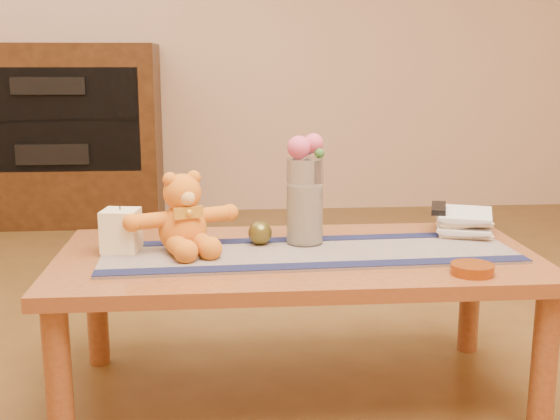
{
  "coord_description": "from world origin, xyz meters",
  "views": [
    {
      "loc": [
        -0.22,
        -2.01,
        1.01
      ],
      "look_at": [
        -0.05,
        0.0,
        0.58
      ],
      "focal_mm": 45.6,
      "sensor_mm": 36.0,
      "label": 1
    }
  ],
  "objects": [
    {
      "name": "stereo_upper",
      "position": [
        -1.2,
        2.35,
        0.86
      ],
      "size": [
        0.42,
        0.28,
        0.1
      ],
      "primitive_type": "cube",
      "color": "black",
      "rests_on": "media_cabinet"
    },
    {
      "name": "runner_border_near",
      "position": [
        0.04,
        -0.16,
        0.46
      ],
      "size": [
        1.2,
        0.11,
        0.0
      ],
      "primitive_type": "cube",
      "rotation": [
        0.0,
        0.0,
        0.04
      ],
      "color": "#121738",
      "rests_on": "persian_runner"
    },
    {
      "name": "bronze_ball",
      "position": [
        -0.1,
        0.08,
        0.49
      ],
      "size": [
        0.09,
        0.09,
        0.07
      ],
      "primitive_type": "sphere",
      "rotation": [
        0.0,
        0.0,
        -0.38
      ],
      "color": "brown",
      "rests_on": "persian_runner"
    },
    {
      "name": "potpourri_fill",
      "position": [
        0.03,
        0.08,
        0.55
      ],
      "size": [
        0.09,
        0.09,
        0.18
      ],
      "primitive_type": "cylinder",
      "color": "beige",
      "rests_on": "glass_vase"
    },
    {
      "name": "wall_back",
      "position": [
        0.0,
        2.75,
        1.35
      ],
      "size": [
        5.5,
        0.0,
        5.5
      ],
      "primitive_type": "plane",
      "rotation": [
        1.57,
        0.0,
        0.0
      ],
      "color": "tan",
      "rests_on": "floor"
    },
    {
      "name": "table_leg_bl",
      "position": [
        -0.64,
        0.29,
        0.21
      ],
      "size": [
        0.07,
        0.07,
        0.41
      ],
      "primitive_type": "cylinder",
      "color": "brown",
      "rests_on": "floor"
    },
    {
      "name": "blue_flower_side",
      "position": [
        0.0,
        0.1,
        0.74
      ],
      "size": [
        0.04,
        0.04,
        0.04
      ],
      "primitive_type": "sphere",
      "color": "#4C4FA6",
      "rests_on": "glass_vase"
    },
    {
      "name": "rose_left",
      "position": [
        0.01,
        0.07,
        0.75
      ],
      "size": [
        0.07,
        0.07,
        0.07
      ],
      "primitive_type": "sphere",
      "color": "#D74B71",
      "rests_on": "glass_vase"
    },
    {
      "name": "tv_remote",
      "position": [
        0.48,
        0.19,
        0.54
      ],
      "size": [
        0.09,
        0.17,
        0.02
      ],
      "primitive_type": "cube",
      "rotation": [
        0.0,
        0.0,
        -0.3
      ],
      "color": "black",
      "rests_on": "book_top"
    },
    {
      "name": "blue_flower_back",
      "position": [
        0.04,
        0.12,
        0.75
      ],
      "size": [
        0.04,
        0.04,
        0.04
      ],
      "primitive_type": "sphere",
      "color": "#4C4FA6",
      "rests_on": "glass_vase"
    },
    {
      "name": "teddy_bear",
      "position": [
        -0.33,
        0.04,
        0.57
      ],
      "size": [
        0.4,
        0.37,
        0.22
      ],
      "primitive_type": null,
      "rotation": [
        0.0,
        0.0,
        0.38
      ],
      "color": "orange",
      "rests_on": "persian_runner"
    },
    {
      "name": "book_bottom",
      "position": [
        0.49,
        0.2,
        0.46
      ],
      "size": [
        0.22,
        0.26,
        0.02
      ],
      "primitive_type": "imported",
      "rotation": [
        0.0,
        0.0,
        -0.25
      ],
      "color": "#F5DFBD",
      "rests_on": "coffee_table_top"
    },
    {
      "name": "candle_wick",
      "position": [
        -0.51,
        0.04,
        0.59
      ],
      "size": [
        0.0,
        0.0,
        0.01
      ],
      "primitive_type": "cylinder",
      "rotation": [
        0.0,
        0.0,
        -0.15
      ],
      "color": "black",
      "rests_on": "pillar_candle"
    },
    {
      "name": "table_leg_fr",
      "position": [
        0.64,
        -0.29,
        0.21
      ],
      "size": [
        0.07,
        0.07,
        0.41
      ],
      "primitive_type": "cylinder",
      "color": "brown",
      "rests_on": "floor"
    },
    {
      "name": "pillar_candle",
      "position": [
        -0.51,
        0.04,
        0.52
      ],
      "size": [
        0.12,
        0.12,
        0.12
      ],
      "primitive_type": "cube",
      "rotation": [
        0.0,
        0.0,
        -0.15
      ],
      "color": "#FFF0BB",
      "rests_on": "persian_runner"
    },
    {
      "name": "book_top",
      "position": [
        0.49,
        0.2,
        0.52
      ],
      "size": [
        0.23,
        0.27,
        0.02
      ],
      "primitive_type": "imported",
      "rotation": [
        0.0,
        0.0,
        -0.36
      ],
      "color": "#F5DFBD",
      "rests_on": "book_upper"
    },
    {
      "name": "persian_runner",
      "position": [
        0.04,
        -0.02,
        0.45
      ],
      "size": [
        1.21,
        0.4,
        0.01
      ],
      "primitive_type": "cube",
      "rotation": [
        0.0,
        0.0,
        0.04
      ],
      "color": "#1E1947",
      "rests_on": "coffee_table_top"
    },
    {
      "name": "book_upper",
      "position": [
        0.48,
        0.21,
        0.5
      ],
      "size": [
        0.21,
        0.25,
        0.02
      ],
      "primitive_type": "imported",
      "rotation": [
        0.0,
        0.0,
        -0.2
      ],
      "color": "#F5DFBD",
      "rests_on": "book_lower"
    },
    {
      "name": "coffee_table_top",
      "position": [
        0.0,
        0.0,
        0.43
      ],
      "size": [
        1.4,
        0.7,
        0.04
      ],
      "primitive_type": "cube",
      "color": "brown",
      "rests_on": "floor"
    },
    {
      "name": "cabinet_cavity",
      "position": [
        -1.2,
        2.25,
        0.66
      ],
      "size": [
        1.02,
        0.03,
        0.61
      ],
      "primitive_type": "cube",
      "color": "black",
      "rests_on": "media_cabinet"
    },
    {
      "name": "amber_dish",
      "position": [
        0.44,
        -0.25,
        0.46
      ],
      "size": [
        0.14,
        0.14,
        0.03
      ],
      "primitive_type": "cylinder",
      "rotation": [
        0.0,
        0.0,
        0.3
      ],
      "color": "#BF5914",
      "rests_on": "coffee_table_top"
    },
    {
      "name": "table_leg_fl",
      "position": [
        -0.64,
        -0.29,
        0.21
      ],
      "size": [
        0.07,
        0.07,
        0.41
      ],
      "primitive_type": "cylinder",
      "color": "brown",
      "rests_on": "floor"
    },
    {
      "name": "runner_border_far",
      "position": [
        0.03,
        0.13,
        0.46
      ],
      "size": [
        1.2,
        0.11,
        0.0
      ],
      "primitive_type": "cube",
      "rotation": [
        0.0,
        0.0,
        0.04
      ],
      "color": "#121738",
      "rests_on": "persian_runner"
    },
    {
      "name": "cabinet_shelf",
      "position": [
        -1.2,
        2.33,
        0.66
      ],
      "size": [
        1.02,
        0.2,
        0.02
      ],
      "primitive_type": "cube",
      "color": "black",
      "rests_on": "media_cabinet"
    },
    {
      "name": "book_lower",
      "position": [
        0.49,
        0.2,
        0.48
      ],
      "size": [
        0.24,
        0.27,
        0.02
      ],
      "primitive_type": "imported",
      "rotation": [
        0.0,
        0.0,
        -0.39
      ],
      "color": "#F5DFBD",
      "rests_on": "book_bottom"
    },
    {
      "name": "table_leg_br",
      "position": [
        0.64,
        0.29,
        0.21
      ],
      "size": [
        0.07,
        0.07,
        0.41
      ],
      "primitive_type": "cylinder",
      "color": "brown",
      "rests_on": "floor"
    },
    {
      "name": "stereo_lower",
      "position": [
        -1.2,
        2.35,
        0.46
      ],
      "size": [
        0.42,
        0.28,
        0.12
      ],
      "primitive_type": "cube",
      "color": "black",
      "rests_on": "media_cabinet"
    },
    {
      "name": "floor",
      "position": [
        0.0,
        0.0,
        0.0
      ],
      "size": [
        5.5,
        5.5,
        0.0
      ],
      "primitive_type": "plane",
      "color": "#563A18",
      "rests_on": "ground"
    },
    {
      "name": "rose_right",
      "position": [
        0.06,
        0.09,
        0.76
      ],
      "size": [
        0.06,
        0.06,
        0.06
      ],
      "primitive_type": "sphere",
      "color": "#D74B71",
      "rests_on": "glass_vase"
    },
    {
      "name": "leaf_sprig",
      "position": [
        0.07,
        0.06,
        0.74
      ],
      "size": [
        0.03,
        0.03,
        0.03
      ],
      "primitive_type": "sphere",
      "color": "#33662D",
      "rests_on": "glass_vase"
    },
    {
      "name": "media_cabinet",
      "position": [
        -1.2,
        2.48,
        0.55
      ],
      "size": [
        1.2,
        0.5,
        1.1
      ],
      "primitive_type": "cube",
      "color": "black",
      "rests_on": "floor"
    },
    {
      "name": "glass_vase",
      "position": [
        0.03,
        0.08,
        0.59
      ],
      "size": [
        0.11,
        0.11,
        0.26
      ],
      "primitive_type": "cylinder",
      "color": "silver",
      "rests_on": "persian_runner"
    }
  ]
}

